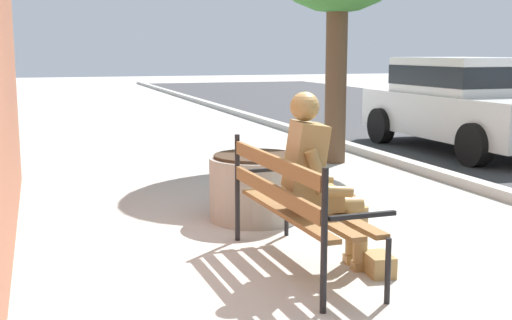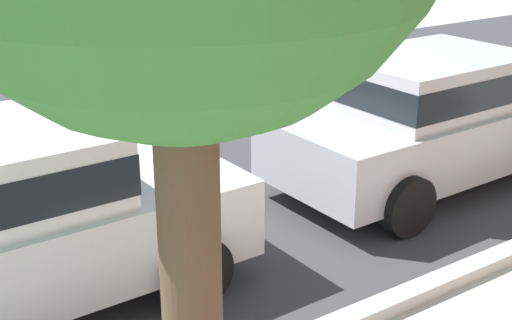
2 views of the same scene
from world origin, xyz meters
name	(u,v)px [view 2 (image 2 of 2)]	position (x,y,z in m)	size (l,w,h in m)	color
street_surface	(276,125)	(0.00, 7.50, 0.00)	(60.00, 9.00, 0.01)	#38383A
parked_car_silver	(432,114)	(0.22, 4.71, 0.84)	(4.14, 1.99, 1.56)	#B7B7BC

